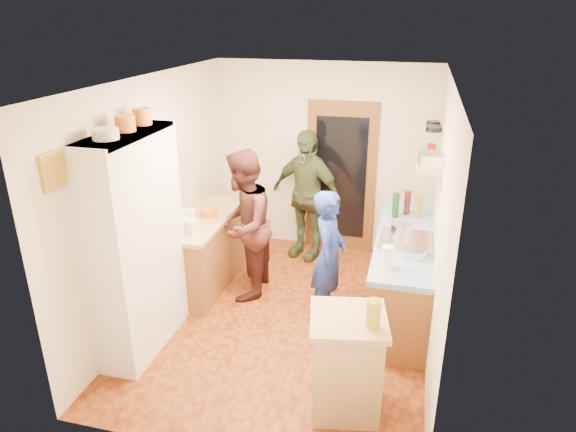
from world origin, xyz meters
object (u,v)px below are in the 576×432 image
at_px(person_hob, 331,258).
at_px(person_left, 247,224).
at_px(island_base, 346,366).
at_px(right_counter_base, 402,275).
at_px(hutch_body, 137,245).
at_px(person_back, 307,195).

relative_size(person_hob, person_left, 0.83).
bearing_deg(island_base, right_counter_base, 77.71).
height_order(hutch_body, person_hob, hutch_body).
relative_size(hutch_body, right_counter_base, 1.00).
bearing_deg(island_base, person_back, 108.85).
distance_m(right_counter_base, person_back, 1.79).
bearing_deg(right_counter_base, hutch_body, -152.53).
bearing_deg(person_hob, right_counter_base, -60.17).
xyz_separation_m(person_left, person_back, (0.46, 1.16, -0.00)).
bearing_deg(person_back, right_counter_base, -19.10).
bearing_deg(hutch_body, right_counter_base, 27.47).
bearing_deg(person_hob, person_back, 23.42).
distance_m(right_counter_base, island_base, 1.79).
distance_m(island_base, person_left, 2.24).
bearing_deg(person_left, island_base, 37.31).
bearing_deg(person_left, person_hob, 69.60).
relative_size(island_base, person_back, 0.48).
height_order(island_base, person_hob, person_hob).
bearing_deg(island_base, person_left, 130.37).
height_order(hutch_body, island_base, hutch_body).
height_order(right_counter_base, person_left, person_left).
relative_size(hutch_body, person_left, 1.23).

